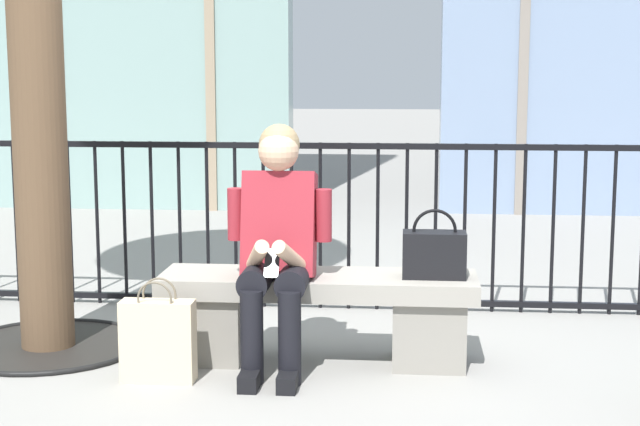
# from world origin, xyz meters

# --- Properties ---
(ground_plane) EXTENTS (60.00, 60.00, 0.00)m
(ground_plane) POSITION_xyz_m (0.00, 0.00, 0.00)
(ground_plane) COLOR gray
(stone_bench) EXTENTS (1.60, 0.44, 0.45)m
(stone_bench) POSITION_xyz_m (0.00, 0.00, 0.27)
(stone_bench) COLOR gray
(stone_bench) RESTS_ON ground
(seated_person_with_phone) EXTENTS (0.52, 0.66, 1.21)m
(seated_person_with_phone) POSITION_xyz_m (-0.19, -0.13, 0.65)
(seated_person_with_phone) COLOR black
(seated_person_with_phone) RESTS_ON ground
(handbag_on_bench) EXTENTS (0.31, 0.16, 0.34)m
(handbag_on_bench) POSITION_xyz_m (0.58, -0.01, 0.57)
(handbag_on_bench) COLOR black
(handbag_on_bench) RESTS_ON stone_bench
(shopping_bag) EXTENTS (0.35, 0.13, 0.50)m
(shopping_bag) POSITION_xyz_m (-0.73, -0.39, 0.20)
(shopping_bag) COLOR beige
(shopping_bag) RESTS_ON ground
(plaza_railing) EXTENTS (9.02, 0.04, 1.03)m
(plaza_railing) POSITION_xyz_m (0.00, 1.09, 0.52)
(plaza_railing) COLOR black
(plaza_railing) RESTS_ON ground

